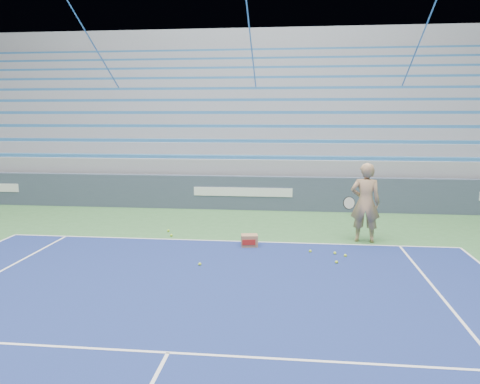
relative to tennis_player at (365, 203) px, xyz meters
The scene contains 11 objects.
sponsor_barrier 4.95m from the tennis_player, 132.47° to the left, with size 30.00×0.32×1.10m.
bleachers 10.03m from the tennis_player, 109.62° to the left, with size 31.00×9.15×7.30m.
tennis_player is the anchor object (origin of this frame).
ball_box 2.95m from the tennis_player, 164.66° to the right, with size 0.42×0.35×0.29m.
tennis_ball_0 4.88m from the tennis_player, behind, with size 0.07×0.07×0.07m, color #B7E02D.
tennis_ball_1 4.38m from the tennis_player, 147.82° to the right, with size 0.07×0.07×0.07m, color #B7E02D.
tennis_ball_2 1.74m from the tennis_player, 113.50° to the right, with size 0.07×0.07×0.07m, color #B7E02D.
tennis_ball_3 5.09m from the tennis_player, behind, with size 0.07×0.07×0.07m, color #B7E02D.
tennis_ball_4 2.22m from the tennis_player, 114.07° to the right, with size 0.07×0.07×0.07m, color #B7E02D.
tennis_ball_5 1.96m from the tennis_player, 140.52° to the right, with size 0.07×0.07×0.07m, color #B7E02D.
tennis_ball_6 1.70m from the tennis_player, 123.87° to the right, with size 0.07×0.07×0.07m, color #B7E02D.
Camera 1 is at (1.54, 0.91, 3.05)m, focal length 35.00 mm.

